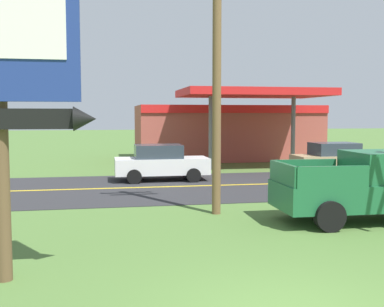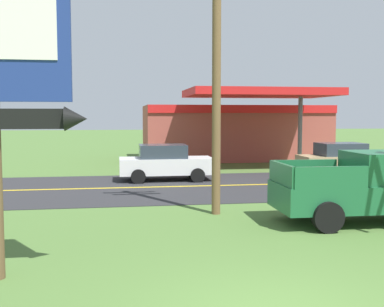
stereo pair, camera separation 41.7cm
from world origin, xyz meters
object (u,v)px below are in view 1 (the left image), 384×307
at_px(gas_station, 227,130).
at_px(utility_pole, 217,64).
at_px(motel_sign, 0,70).
at_px(car_white_mid_lane, 161,162).
at_px(car_tan_near_lane, 336,159).
at_px(pickup_green_parked_on_lawn, 370,187).

bearing_deg(gas_station, utility_pole, -105.72).
distance_m(motel_sign, utility_pole, 7.17).
bearing_deg(gas_station, car_white_mid_lane, -120.02).
bearing_deg(motel_sign, car_tan_near_lane, 44.38).
xyz_separation_m(utility_pole, car_tan_near_lane, (7.77, 7.47, -3.64)).
height_order(pickup_green_parked_on_lawn, car_tan_near_lane, pickup_green_parked_on_lawn).
xyz_separation_m(utility_pole, car_white_mid_lane, (-0.80, 7.47, -3.64)).
distance_m(utility_pole, pickup_green_parked_on_lawn, 5.61).
relative_size(pickup_green_parked_on_lawn, car_tan_near_lane, 1.25).
xyz_separation_m(gas_station, car_tan_near_lane, (2.91, -9.78, -1.11)).
bearing_deg(motel_sign, car_white_mid_lane, 71.33).
relative_size(utility_pole, car_tan_near_lane, 1.99).
height_order(motel_sign, pickup_green_parked_on_lawn, motel_sign).
distance_m(gas_station, car_white_mid_lane, 11.35).
distance_m(utility_pole, gas_station, 18.10).
bearing_deg(pickup_green_parked_on_lawn, car_white_mid_lane, 117.71).
bearing_deg(car_white_mid_lane, gas_station, 59.98).
xyz_separation_m(motel_sign, utility_pole, (5.03, 5.05, 0.72)).
relative_size(motel_sign, car_tan_near_lane, 1.34).
height_order(car_tan_near_lane, car_white_mid_lane, same).
relative_size(car_tan_near_lane, car_white_mid_lane, 1.00).
bearing_deg(utility_pole, car_white_mid_lane, 96.09).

